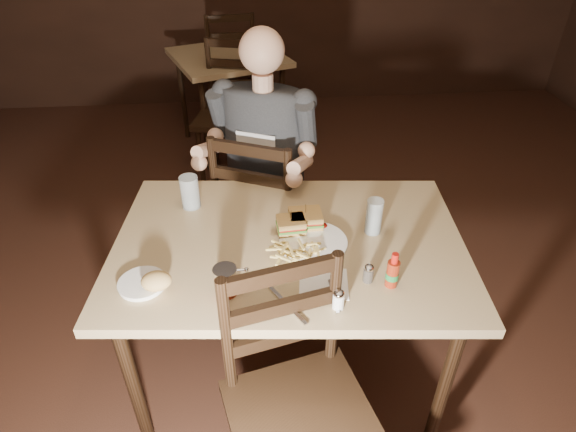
{
  "coord_description": "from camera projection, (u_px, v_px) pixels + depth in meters",
  "views": [
    {
      "loc": [
        -0.25,
        -1.3,
        1.9
      ],
      "look_at": [
        -0.12,
        0.18,
        0.85
      ],
      "focal_mm": 30.0,
      "sensor_mm": 36.0,
      "label": 1
    }
  ],
  "objects": [
    {
      "name": "bread_roll",
      "position": [
        156.0,
        281.0,
        1.58
      ],
      "size": [
        0.11,
        0.09,
        0.06
      ],
      "primitive_type": "ellipsoid",
      "rotation": [
        0.0,
        0.0,
        -0.09
      ],
      "color": "tan",
      "rests_on": "side_plate"
    },
    {
      "name": "fork",
      "position": [
        334.0,
        296.0,
        1.58
      ],
      "size": [
        0.01,
        0.15,
        0.0
      ],
      "primitive_type": "cube",
      "rotation": [
        0.0,
        0.0,
        0.02
      ],
      "color": "silver",
      "rests_on": "napkin"
    },
    {
      "name": "hot_sauce",
      "position": [
        393.0,
        270.0,
        1.59
      ],
      "size": [
        0.05,
        0.05,
        0.14
      ],
      "primitive_type": null,
      "rotation": [
        0.0,
        0.0,
        -0.09
      ],
      "color": "maroon",
      "rests_on": "main_table"
    },
    {
      "name": "glass_right",
      "position": [
        374.0,
        216.0,
        1.83
      ],
      "size": [
        0.07,
        0.07,
        0.14
      ],
      "primitive_type": "cylinder",
      "rotation": [
        0.0,
        0.0,
        -0.09
      ],
      "color": "silver",
      "rests_on": "main_table"
    },
    {
      "name": "side_plate",
      "position": [
        142.0,
        284.0,
        1.62
      ],
      "size": [
        0.17,
        0.17,
        0.01
      ],
      "primitive_type": "cylinder",
      "rotation": [
        0.0,
        0.0,
        -0.09
      ],
      "color": "white",
      "rests_on": "main_table"
    },
    {
      "name": "bg_chair_far",
      "position": [
        231.0,
        67.0,
        4.34
      ],
      "size": [
        0.51,
        0.55,
        0.99
      ],
      "primitive_type": null,
      "rotation": [
        0.0,
        0.0,
        3.25
      ],
      "color": "black",
      "rests_on": "ground"
    },
    {
      "name": "main_table",
      "position": [
        289.0,
        255.0,
        1.87
      ],
      "size": [
        1.4,
        1.0,
        0.77
      ],
      "rotation": [
        0.0,
        0.0,
        -0.09
      ],
      "color": "tan",
      "rests_on": "ground"
    },
    {
      "name": "ketchup_dollop",
      "position": [
        322.0,
        226.0,
        1.87
      ],
      "size": [
        0.05,
        0.05,
        0.01
      ],
      "primitive_type": "ellipsoid",
      "rotation": [
        0.0,
        0.0,
        -0.09
      ],
      "color": "maroon",
      "rests_on": "dinner_plate"
    },
    {
      "name": "fries_pile",
      "position": [
        297.0,
        251.0,
        1.73
      ],
      "size": [
        0.24,
        0.18,
        0.04
      ],
      "primitive_type": null,
      "rotation": [
        0.0,
        0.0,
        -0.09
      ],
      "color": "#D9BF69",
      "rests_on": "dinner_plate"
    },
    {
      "name": "chair_far",
      "position": [
        267.0,
        210.0,
        2.5
      ],
      "size": [
        0.6,
        0.63,
        0.96
      ],
      "primitive_type": null,
      "rotation": [
        0.0,
        0.0,
        2.73
      ],
      "color": "black",
      "rests_on": "ground"
    },
    {
      "name": "napkin",
      "position": [
        324.0,
        283.0,
        1.63
      ],
      "size": [
        0.18,
        0.17,
        0.0
      ],
      "primitive_type": "cube",
      "rotation": [
        0.0,
        0.0,
        -0.13
      ],
      "color": "white",
      "rests_on": "main_table"
    },
    {
      "name": "dinner_plate",
      "position": [
        313.0,
        244.0,
        1.8
      ],
      "size": [
        0.27,
        0.27,
        0.01
      ],
      "primitive_type": "cylinder",
      "rotation": [
        0.0,
        0.0,
        -0.09
      ],
      "color": "white",
      "rests_on": "main_table"
    },
    {
      "name": "salt_shaker",
      "position": [
        338.0,
        300.0,
        1.52
      ],
      "size": [
        0.04,
        0.04,
        0.07
      ],
      "primitive_type": null,
      "rotation": [
        0.0,
        0.0,
        -0.09
      ],
      "color": "white",
      "rests_on": "main_table"
    },
    {
      "name": "pepper_shaker",
      "position": [
        368.0,
        274.0,
        1.63
      ],
      "size": [
        0.04,
        0.04,
        0.06
      ],
      "primitive_type": null,
      "rotation": [
        0.0,
        0.0,
        -0.09
      ],
      "color": "#38332D",
      "rests_on": "main_table"
    },
    {
      "name": "glass_left",
      "position": [
        190.0,
        192.0,
        1.98
      ],
      "size": [
        0.08,
        0.08,
        0.14
      ],
      "primitive_type": "cylinder",
      "rotation": [
        0.0,
        0.0,
        -0.09
      ],
      "color": "silver",
      "rests_on": "main_table"
    },
    {
      "name": "room_shell",
      "position": [
        336.0,
        93.0,
        1.36
      ],
      "size": [
        7.0,
        7.0,
        7.0
      ],
      "color": "black",
      "rests_on": "ground"
    },
    {
      "name": "bg_table",
      "position": [
        228.0,
        66.0,
        3.78
      ],
      "size": [
        1.03,
        1.03,
        0.77
      ],
      "rotation": [
        0.0,
        0.0,
        0.35
      ],
      "color": "tan",
      "rests_on": "ground"
    },
    {
      "name": "chair_near",
      "position": [
        303.0,
        421.0,
        1.53
      ],
      "size": [
        0.55,
        0.58,
        0.97
      ],
      "primitive_type": null,
      "rotation": [
        0.0,
        0.0,
        0.24
      ],
      "color": "black",
      "rests_on": "ground"
    },
    {
      "name": "syrup_dispenser",
      "position": [
        226.0,
        281.0,
        1.57
      ],
      "size": [
        0.09,
        0.09,
        0.1
      ],
      "primitive_type": null,
      "rotation": [
        0.0,
        0.0,
        -0.09
      ],
      "color": "maroon",
      "rests_on": "main_table"
    },
    {
      "name": "sandwich_left",
      "position": [
        291.0,
        222.0,
        1.82
      ],
      "size": [
        0.11,
        0.09,
        0.09
      ],
      "primitive_type": null,
      "rotation": [
        0.0,
        0.0,
        0.07
      ],
      "color": "tan",
      "rests_on": "dinner_plate"
    },
    {
      "name": "knife",
      "position": [
        287.0,
        304.0,
        1.55
      ],
      "size": [
        0.11,
        0.19,
        0.0
      ],
      "primitive_type": "cube",
      "rotation": [
        0.0,
        0.0,
        0.52
      ],
      "color": "silver",
      "rests_on": "napkin"
    },
    {
      "name": "bg_chair_near",
      "position": [
        230.0,
        117.0,
        3.45
      ],
      "size": [
        0.56,
        0.59,
        0.98
      ],
      "primitive_type": null,
      "rotation": [
        0.0,
        0.0,
        -0.24
      ],
      "color": "black",
      "rests_on": "ground"
    },
    {
      "name": "sandwich_right",
      "position": [
        306.0,
        214.0,
        1.85
      ],
      "size": [
        0.13,
        0.11,
        0.1
      ],
      "primitive_type": null,
      "rotation": [
        0.0,
        0.0,
        0.02
      ],
      "color": "tan",
      "rests_on": "dinner_plate"
    },
    {
      "name": "diner",
      "position": [
        261.0,
        132.0,
        2.19
      ],
      "size": [
        0.64,
        0.59,
        0.9
      ],
      "primitive_type": null,
      "rotation": [
        0.0,
        0.0,
        -0.42
      ],
      "color": "#2F3134",
      "rests_on": "chair_far"
    }
  ]
}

